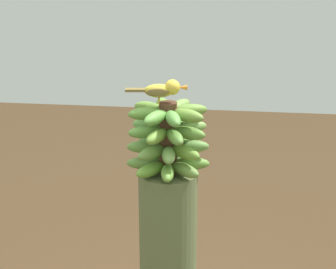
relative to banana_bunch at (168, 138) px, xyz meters
name	(u,v)px	position (x,y,z in m)	size (l,w,h in m)	color
banana_bunch	(168,138)	(0.00, 0.00, 0.00)	(0.26, 0.26, 0.23)	#4C2D1E
perched_bird	(163,89)	(-0.01, -0.01, 0.16)	(0.19, 0.06, 0.07)	#C68933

